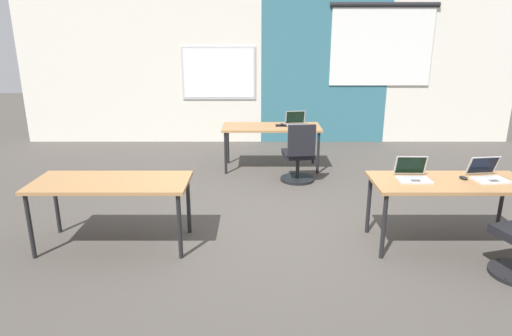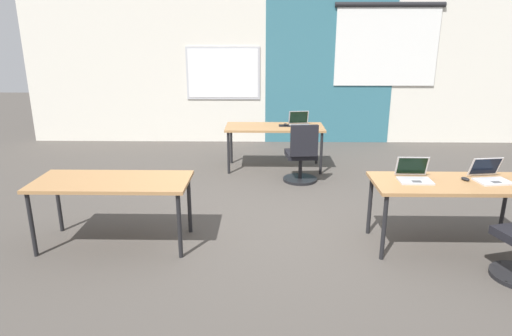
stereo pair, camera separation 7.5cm
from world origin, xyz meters
The scene contains 12 objects.
ground_plane centered at (0.00, 0.00, 0.00)m, with size 24.00×24.00×0.00m.
back_wall_assembly centered at (0.04, 4.20, 1.41)m, with size 10.00×0.27×2.80m.
desk_near_left centered at (-1.75, -0.60, 0.66)m, with size 1.60×0.70×0.72m.
desk_near_right centered at (1.75, -0.60, 0.66)m, with size 1.60×0.70×0.72m.
desk_far_center centered at (0.00, 2.20, 0.66)m, with size 1.60×0.70×0.72m.
laptop_far_right centered at (0.41, 2.24, 0.77)m, with size 0.37×0.33×0.23m.
mousepad_far_right centered at (0.18, 2.24, 0.72)m, with size 0.22×0.19×0.00m.
mouse_far_right centered at (0.18, 2.24, 0.74)m, with size 0.09×0.11×0.03m.
chair_far_right centered at (0.39, 1.49, 0.38)m, with size 0.52×0.56×0.92m.
laptop_near_right_end centered at (2.15, -0.55, 0.77)m, with size 0.37×0.36×0.22m.
mouse_near_right_end centered at (1.90, -0.55, 0.74)m, with size 0.09×0.11×0.03m.
laptop_near_right_inner centered at (1.37, -0.55, 0.77)m, with size 0.34×0.31×0.23m.
Camera 1 is at (-0.25, -4.88, 2.17)m, focal length 30.87 mm.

